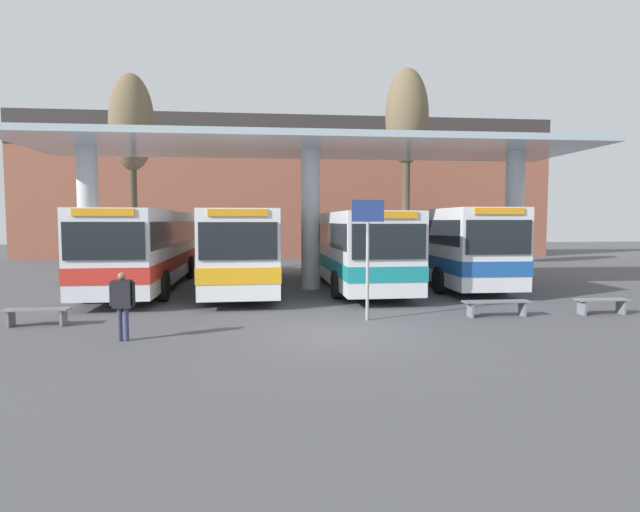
% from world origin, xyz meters
% --- Properties ---
extents(ground_plane, '(100.00, 100.00, 0.00)m').
position_xyz_m(ground_plane, '(0.00, 0.00, 0.00)').
color(ground_plane, '#4C4C51').
extents(townhouse_backdrop, '(40.00, 0.58, 10.55)m').
position_xyz_m(townhouse_backdrop, '(0.00, 25.28, 6.13)').
color(townhouse_backdrop, brown).
rests_on(townhouse_backdrop, ground_plane).
extents(station_canopy, '(22.30, 6.42, 5.89)m').
position_xyz_m(station_canopy, '(0.00, 8.17, 5.10)').
color(station_canopy, silver).
rests_on(station_canopy, ground_plane).
extents(transit_bus_left_bay, '(3.02, 12.03, 3.16)m').
position_xyz_m(transit_bus_left_bay, '(-6.67, 9.15, 1.78)').
color(transit_bus_left_bay, silver).
rests_on(transit_bus_left_bay, ground_plane).
extents(transit_bus_center_bay, '(3.07, 12.14, 3.16)m').
position_xyz_m(transit_bus_center_bay, '(-2.80, 9.12, 1.77)').
color(transit_bus_center_bay, white).
rests_on(transit_bus_center_bay, ground_plane).
extents(transit_bus_right_bay, '(3.04, 12.14, 3.10)m').
position_xyz_m(transit_bus_right_bay, '(1.88, 9.20, 1.73)').
color(transit_bus_right_bay, silver).
rests_on(transit_bus_right_bay, ground_plane).
extents(transit_bus_far_right_bay, '(2.80, 11.84, 3.24)m').
position_xyz_m(transit_bus_far_right_bay, '(6.03, 9.92, 1.81)').
color(transit_bus_far_right_bay, silver).
rests_on(transit_bus_far_right_bay, ground_plane).
extents(waiting_bench_near_pillar, '(1.97, 0.44, 0.46)m').
position_xyz_m(waiting_bench_near_pillar, '(4.85, 1.68, 0.35)').
color(waiting_bench_near_pillar, slate).
rests_on(waiting_bench_near_pillar, ground_plane).
extents(waiting_bench_mid_platform, '(1.55, 0.44, 0.46)m').
position_xyz_m(waiting_bench_mid_platform, '(8.11, 1.68, 0.34)').
color(waiting_bench_mid_platform, slate).
rests_on(waiting_bench_mid_platform, ground_plane).
extents(waiting_bench_far_platform, '(1.65, 0.44, 0.46)m').
position_xyz_m(waiting_bench_far_platform, '(-7.80, 1.68, 0.34)').
color(waiting_bench_far_platform, slate).
rests_on(waiting_bench_far_platform, ground_plane).
extents(info_sign_platform, '(0.90, 0.09, 3.35)m').
position_xyz_m(info_sign_platform, '(1.02, 1.55, 2.37)').
color(info_sign_platform, gray).
rests_on(info_sign_platform, ground_plane).
extents(pedestrian_waiting, '(0.59, 0.25, 1.59)m').
position_xyz_m(pedestrian_waiting, '(-5.06, -0.24, 0.97)').
color(pedestrian_waiting, '#333856').
rests_on(pedestrian_waiting, ground_plane).
extents(poplar_tree_behind_left, '(2.40, 2.40, 11.26)m').
position_xyz_m(poplar_tree_behind_left, '(6.05, 15.68, 8.40)').
color(poplar_tree_behind_left, '#473A2B').
rests_on(poplar_tree_behind_left, ground_plane).
extents(poplar_tree_behind_right, '(2.22, 2.22, 10.22)m').
position_xyz_m(poplar_tree_behind_right, '(-8.60, 14.58, 7.61)').
color(poplar_tree_behind_right, '#473A2B').
rests_on(poplar_tree_behind_right, ground_plane).
extents(parked_car_street, '(4.62, 2.14, 2.19)m').
position_xyz_m(parked_car_street, '(7.54, 21.30, 1.05)').
color(parked_car_street, black).
rests_on(parked_car_street, ground_plane).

